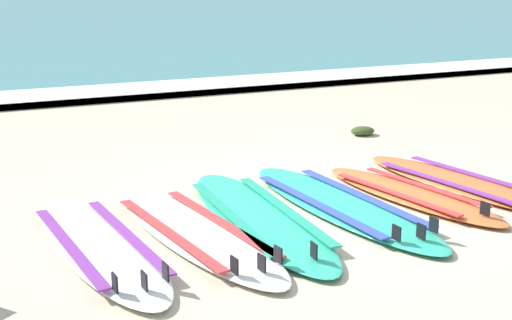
# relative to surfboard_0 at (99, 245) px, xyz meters

# --- Properties ---
(ground_plane) EXTENTS (80.00, 80.00, 0.00)m
(ground_plane) POSITION_rel_surfboard_0_xyz_m (2.11, 0.28, -0.04)
(ground_plane) COLOR #C1B599
(wave_foam_strip) EXTENTS (80.00, 1.20, 0.11)m
(wave_foam_strip) POSITION_rel_surfboard_0_xyz_m (2.11, 6.34, 0.02)
(wave_foam_strip) COLOR white
(wave_foam_strip) RESTS_ON ground
(surfboard_0) EXTENTS (0.76, 2.38, 0.18)m
(surfboard_0) POSITION_rel_surfboard_0_xyz_m (0.00, 0.00, 0.00)
(surfboard_0) COLOR white
(surfboard_0) RESTS_ON ground
(surfboard_1) EXTENTS (0.88, 2.46, 0.18)m
(surfboard_1) POSITION_rel_surfboard_0_xyz_m (0.71, -0.04, -0.00)
(surfboard_1) COLOR white
(surfboard_1) RESTS_ON ground
(surfboard_2) EXTENTS (0.78, 2.58, 0.18)m
(surfboard_2) POSITION_rel_surfboard_0_xyz_m (1.28, 0.06, -0.00)
(surfboard_2) COLOR #2DB793
(surfboard_2) RESTS_ON ground
(surfboard_3) EXTENTS (0.79, 2.57, 0.18)m
(surfboard_3) POSITION_rel_surfboard_0_xyz_m (2.03, 0.04, -0.00)
(surfboard_3) COLOR #2DB793
(surfboard_3) RESTS_ON ground
(surfboard_4) EXTENTS (0.82, 2.07, 0.18)m
(surfboard_4) POSITION_rel_surfboard_0_xyz_m (2.73, 0.02, -0.00)
(surfboard_4) COLOR orange
(surfboard_4) RESTS_ON ground
(surfboard_5) EXTENTS (0.90, 2.37, 0.18)m
(surfboard_5) POSITION_rel_surfboard_0_xyz_m (3.36, 0.08, -0.00)
(surfboard_5) COLOR orange
(surfboard_5) RESTS_ON ground
(seaweed_clump_near_shoreline) EXTENTS (0.30, 0.24, 0.11)m
(seaweed_clump_near_shoreline) POSITION_rel_surfboard_0_xyz_m (3.73, 2.27, 0.02)
(seaweed_clump_near_shoreline) COLOR #384723
(seaweed_clump_near_shoreline) RESTS_ON ground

